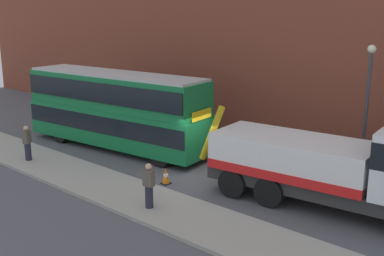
# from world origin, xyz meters

# --- Properties ---
(ground_plane) EXTENTS (120.00, 120.00, 0.00)m
(ground_plane) POSITION_xyz_m (0.00, 0.00, 0.00)
(ground_plane) COLOR #4C4C51
(near_kerb) EXTENTS (60.00, 2.80, 0.15)m
(near_kerb) POSITION_xyz_m (0.00, -4.20, 0.07)
(near_kerb) COLOR gray
(near_kerb) RESTS_ON ground_plane
(recovery_tow_truck) EXTENTS (10.24, 3.53, 3.67)m
(recovery_tow_truck) POSITION_xyz_m (5.95, 0.00, 1.76)
(recovery_tow_truck) COLOR #2D2D2D
(recovery_tow_truck) RESTS_ON ground_plane
(double_decker_bus) EXTENTS (11.20, 3.65, 4.06)m
(double_decker_bus) POSITION_xyz_m (-6.47, -0.05, 2.23)
(double_decker_bus) COLOR #146B38
(double_decker_bus) RESTS_ON ground_plane
(pedestrian_onlooker) EXTENTS (0.43, 0.48, 1.71)m
(pedestrian_onlooker) POSITION_xyz_m (-7.71, -4.55, 0.99)
(pedestrian_onlooker) COLOR #232333
(pedestrian_onlooker) RESTS_ON near_kerb
(pedestrian_bystander) EXTENTS (0.44, 0.35, 1.71)m
(pedestrian_bystander) POSITION_xyz_m (0.80, -4.61, 0.99)
(pedestrian_bystander) COLOR #232333
(pedestrian_bystander) RESTS_ON near_kerb
(traffic_cone_near_bus) EXTENTS (0.36, 0.36, 0.72)m
(traffic_cone_near_bus) POSITION_xyz_m (-0.71, -2.19, 0.34)
(traffic_cone_near_bus) COLOR orange
(traffic_cone_near_bus) RESTS_ON ground_plane
(street_lamp) EXTENTS (0.36, 0.36, 5.83)m
(street_lamp) POSITION_xyz_m (5.17, 4.30, 3.47)
(street_lamp) COLOR #38383D
(street_lamp) RESTS_ON ground_plane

